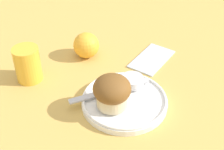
% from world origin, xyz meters
% --- Properties ---
extents(ground_plane, '(3.00, 3.00, 0.00)m').
position_xyz_m(ground_plane, '(0.00, 0.00, 0.00)').
color(ground_plane, tan).
extents(plate, '(0.19, 0.19, 0.02)m').
position_xyz_m(plate, '(0.00, -0.01, 0.01)').
color(plate, white).
rests_on(plate, ground_plane).
extents(muffin, '(0.08, 0.08, 0.07)m').
position_xyz_m(muffin, '(-0.03, -0.00, 0.06)').
color(muffin, beige).
rests_on(muffin, plate).
extents(cream_ramekin, '(0.05, 0.05, 0.02)m').
position_xyz_m(cream_ramekin, '(0.05, -0.00, 0.03)').
color(cream_ramekin, silver).
rests_on(cream_ramekin, plate).
extents(berry_pair, '(0.03, 0.02, 0.02)m').
position_xyz_m(berry_pair, '(0.02, 0.03, 0.03)').
color(berry_pair, '#4C194C').
rests_on(berry_pair, plate).
extents(butter_knife, '(0.17, 0.12, 0.00)m').
position_xyz_m(butter_knife, '(-0.00, 0.03, 0.02)').
color(butter_knife, '#B7B7BC').
rests_on(butter_knife, plate).
extents(orange_fruit, '(0.07, 0.07, 0.07)m').
position_xyz_m(orange_fruit, '(0.11, 0.18, 0.03)').
color(orange_fruit, '#F4A82D').
rests_on(orange_fruit, ground_plane).
extents(juice_glass, '(0.06, 0.06, 0.09)m').
position_xyz_m(juice_glass, '(-0.05, 0.23, 0.04)').
color(juice_glass, gold).
rests_on(juice_glass, ground_plane).
extents(folded_napkin, '(0.14, 0.07, 0.01)m').
position_xyz_m(folded_napkin, '(0.19, 0.02, 0.00)').
color(folded_napkin, '#B2BCCC').
rests_on(folded_napkin, ground_plane).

